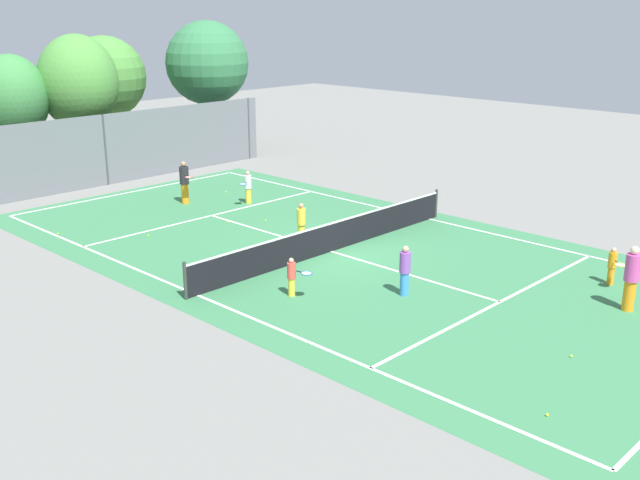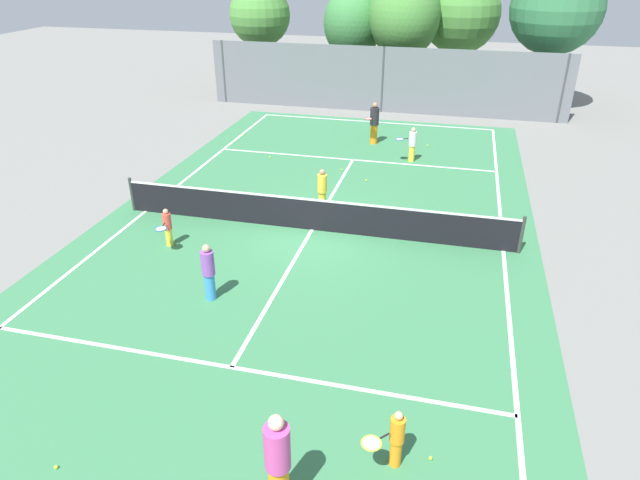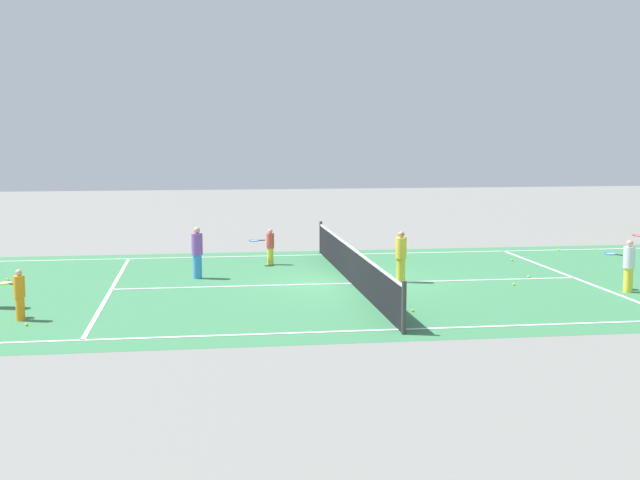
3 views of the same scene
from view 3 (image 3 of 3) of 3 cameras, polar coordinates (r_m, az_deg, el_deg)
The scene contains 15 objects.
ground_plane at distance 22.81m, azimuth 2.18°, elevation -2.99°, with size 80.00×80.00×0.00m, color slate.
court_surface at distance 22.81m, azimuth 2.18°, elevation -2.98°, with size 13.00×25.00×0.01m.
tennis_net at distance 22.73m, azimuth 2.18°, elevation -1.72°, with size 11.90×0.10×1.10m.
player_0 at distance 22.86m, azimuth 20.28°, elevation -1.61°, with size 0.85×0.63×1.36m.
player_2 at distance 23.73m, azimuth -8.38°, elevation -0.83°, with size 0.31×0.31×1.46m.
player_4 at distance 26.05m, azimuth -3.49°, elevation -0.40°, with size 0.40×0.82×1.13m.
player_5 at distance 19.35m, azimuth -19.88°, elevation -3.46°, with size 0.71×0.74×1.13m.
player_6 at distance 23.01m, azimuth 5.55°, elevation -1.10°, with size 0.30×0.30×1.41m.
tennis_ball_0 at distance 23.10m, azimuth 13.09°, elevation -2.96°, with size 0.07×0.07×0.07m, color #CCE533.
tennis_ball_1 at distance 19.30m, azimuth 6.35°, elevation -4.80°, with size 0.07×0.07×0.07m, color #CCE533.
tennis_ball_3 at distance 27.50m, azimuth 12.97°, elevation -1.35°, with size 0.07×0.07×0.07m, color #CCE533.
tennis_ball_4 at distance 24.83m, azimuth -20.52°, elevation -2.53°, with size 0.07×0.07×0.07m, color #CCE533.
tennis_ball_5 at distance 24.43m, azimuth 14.04°, elevation -2.44°, with size 0.07×0.07×0.07m, color #CCE533.
tennis_ball_6 at distance 30.39m, azimuth 15.98°, elevation -0.64°, with size 0.07×0.07×0.07m, color #CCE533.
tennis_ball_7 at distance 18.85m, azimuth -19.40°, elevation -5.46°, with size 0.07×0.07×0.07m, color #CCE533.
Camera 3 is at (22.09, -4.04, 4.03)m, focal length 46.89 mm.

